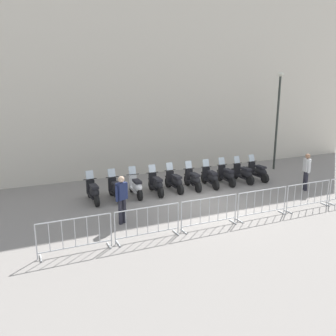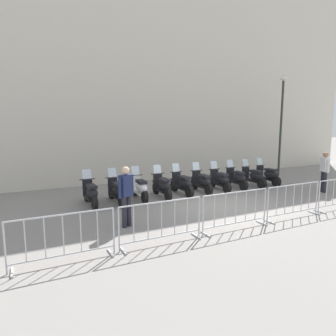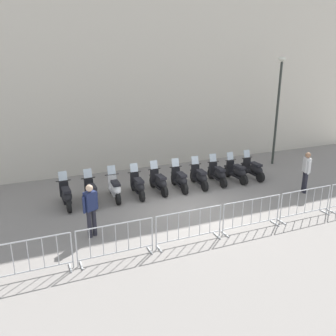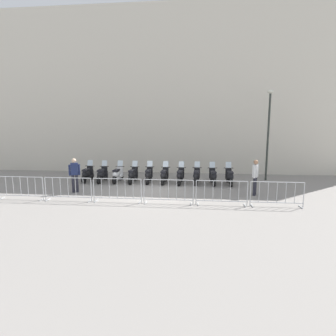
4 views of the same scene
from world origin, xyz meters
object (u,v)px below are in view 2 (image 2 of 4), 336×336
(motorcycle_6, at_px, (220,180))
(barrier_segment_1, at_px, (162,223))
(motorcycle_3, at_px, (163,186))
(motorcycle_5, at_px, (202,182))
(street_lamp, at_px, (281,117))
(motorcycle_0, at_px, (91,193))
(officer_near_row_end, at_px, (126,193))
(motorcycle_7, at_px, (237,178))
(motorcycle_2, at_px, (140,188))
(barrier_segment_3, at_px, (294,201))
(barrier_segment_0, at_px, (63,239))
(motorcycle_1, at_px, (117,191))
(motorcycle_9, at_px, (268,175))
(motorcycle_8, at_px, (253,177))
(barrier_segment_2, at_px, (236,211))
(officer_mid_plaza, at_px, (324,170))
(motorcycle_4, at_px, (182,184))

(motorcycle_6, bearing_deg, barrier_segment_1, -146.80)
(motorcycle_3, distance_m, motorcycle_5, 1.87)
(motorcycle_3, height_order, street_lamp, street_lamp)
(motorcycle_3, bearing_deg, motorcycle_0, 171.66)
(motorcycle_3, xyz_separation_m, street_lamp, (8.17, 0.52, 2.86))
(motorcycle_3, distance_m, officer_near_row_end, 3.54)
(motorcycle_6, height_order, barrier_segment_1, motorcycle_6)
(motorcycle_6, xyz_separation_m, motorcycle_7, (0.94, -0.08, 0.00))
(motorcycle_2, bearing_deg, barrier_segment_1, -111.52)
(barrier_segment_3, bearing_deg, motorcycle_6, 78.60)
(motorcycle_2, height_order, barrier_segment_0, motorcycle_2)
(motorcycle_1, height_order, motorcycle_9, same)
(motorcycle_3, bearing_deg, motorcycle_8, -7.67)
(motorcycle_7, distance_m, motorcycle_8, 0.95)
(motorcycle_6, height_order, barrier_segment_0, motorcycle_6)
(barrier_segment_3, bearing_deg, motorcycle_1, 129.40)
(motorcycle_2, distance_m, motorcycle_9, 6.57)
(motorcycle_3, height_order, barrier_segment_3, motorcycle_3)
(motorcycle_7, distance_m, motorcycle_9, 1.88)
(barrier_segment_3, bearing_deg, barrier_segment_2, 172.39)
(motorcycle_5, height_order, officer_mid_plaza, officer_mid_plaza)
(motorcycle_0, distance_m, motorcycle_2, 1.87)
(officer_near_row_end, bearing_deg, motorcycle_2, 54.29)
(motorcycle_4, bearing_deg, motorcycle_1, 174.09)
(barrier_segment_0, bearing_deg, motorcycle_0, 63.57)
(motorcycle_8, xyz_separation_m, officer_near_row_end, (-7.33, -1.64, 0.53))
(motorcycle_1, bearing_deg, barrier_segment_1, -99.02)
(barrier_segment_1, xyz_separation_m, barrier_segment_3, (4.47, -0.60, 0.00))
(barrier_segment_1, bearing_deg, motorcycle_4, 47.58)
(motorcycle_4, bearing_deg, motorcycle_9, -8.04)
(motorcycle_0, relative_size, officer_near_row_end, 1.00)
(motorcycle_2, distance_m, motorcycle_5, 2.81)
(motorcycle_1, xyz_separation_m, barrier_segment_3, (3.82, -4.66, 0.07))
(motorcycle_4, bearing_deg, officer_mid_plaza, -30.00)
(motorcycle_9, bearing_deg, motorcycle_3, 172.70)
(barrier_segment_1, bearing_deg, motorcycle_1, 80.98)
(motorcycle_2, bearing_deg, street_lamp, 2.20)
(motorcycle_2, xyz_separation_m, motorcycle_8, (5.58, -0.80, 0.00))
(motorcycle_4, bearing_deg, officer_near_row_end, -148.66)
(motorcycle_9, height_order, officer_near_row_end, officer_near_row_end)
(officer_mid_plaza, bearing_deg, motorcycle_0, 158.70)
(motorcycle_3, distance_m, motorcycle_6, 2.81)
(motorcycle_9, distance_m, street_lamp, 4.05)
(barrier_segment_1, height_order, barrier_segment_2, same)
(motorcycle_9, height_order, street_lamp, street_lamp)
(motorcycle_3, xyz_separation_m, motorcycle_4, (0.94, -0.06, 0.00))
(motorcycle_7, bearing_deg, motorcycle_4, 172.02)
(motorcycle_2, relative_size, barrier_segment_2, 0.80)
(motorcycle_3, xyz_separation_m, barrier_segment_1, (-2.50, -3.83, 0.07))
(motorcycle_8, relative_size, barrier_segment_0, 0.80)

